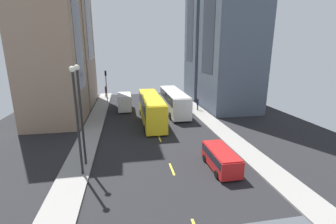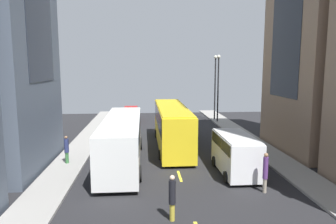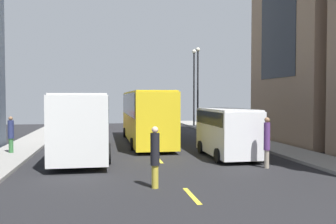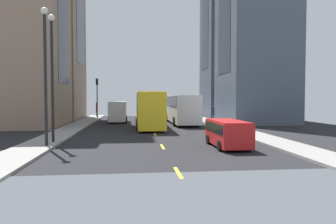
{
  "view_description": "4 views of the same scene",
  "coord_description": "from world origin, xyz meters",
  "px_view_note": "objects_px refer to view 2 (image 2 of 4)",
  "views": [
    {
      "loc": [
        3.44,
        31.24,
        9.5
      ],
      "look_at": [
        -1.75,
        2.54,
        1.81
      ],
      "focal_mm": 25.29,
      "sensor_mm": 36.0,
      "label": 1
    },
    {
      "loc": [
        -2.27,
        -26.14,
        6.98
      ],
      "look_at": [
        0.13,
        4.12,
        2.56
      ],
      "focal_mm": 33.34,
      "sensor_mm": 36.0,
      "label": 2
    },
    {
      "loc": [
        -2.8,
        -25.41,
        3.14
      ],
      "look_at": [
        1.67,
        -0.23,
        2.18
      ],
      "focal_mm": 39.44,
      "sensor_mm": 36.0,
      "label": 3
    },
    {
      "loc": [
        1.81,
        33.86,
        3.03
      ],
      "look_at": [
        -1.55,
        2.86,
        1.68
      ],
      "focal_mm": 34.59,
      "sensor_mm": 36.0,
      "label": 4
    }
  ],
  "objects_px": {
    "city_bus_white": "(122,136)",
    "streetcar_yellow": "(172,123)",
    "car_red_0": "(131,113)",
    "delivery_van_white": "(236,151)",
    "pedestrian_crossing_near": "(172,196)",
    "pedestrian_waiting_curb": "(265,171)",
    "pedestrian_crossing_mid": "(67,149)"
  },
  "relations": [
    {
      "from": "delivery_van_white",
      "to": "car_red_0",
      "type": "bearing_deg",
      "value": 109.8
    },
    {
      "from": "car_red_0",
      "to": "city_bus_white",
      "type": "bearing_deg",
      "value": -89.59
    },
    {
      "from": "pedestrian_crossing_near",
      "to": "pedestrian_waiting_curb",
      "type": "distance_m",
      "value": 6.12
    },
    {
      "from": "car_red_0",
      "to": "streetcar_yellow",
      "type": "bearing_deg",
      "value": -73.55
    },
    {
      "from": "delivery_van_white",
      "to": "car_red_0",
      "type": "xyz_separation_m",
      "value": [
        -7.68,
        21.32,
        -0.54
      ]
    },
    {
      "from": "city_bus_white",
      "to": "pedestrian_crossing_near",
      "type": "distance_m",
      "value": 9.3
    },
    {
      "from": "pedestrian_crossing_mid",
      "to": "delivery_van_white",
      "type": "bearing_deg",
      "value": 134.62
    },
    {
      "from": "streetcar_yellow",
      "to": "car_red_0",
      "type": "height_order",
      "value": "streetcar_yellow"
    },
    {
      "from": "city_bus_white",
      "to": "car_red_0",
      "type": "relative_size",
      "value": 2.62
    },
    {
      "from": "delivery_van_white",
      "to": "pedestrian_crossing_mid",
      "type": "xyz_separation_m",
      "value": [
        -11.47,
        2.69,
        -0.3
      ]
    },
    {
      "from": "city_bus_white",
      "to": "car_red_0",
      "type": "xyz_separation_m",
      "value": [
        -0.13,
        18.5,
        -1.04
      ]
    },
    {
      "from": "streetcar_yellow",
      "to": "pedestrian_crossing_near",
      "type": "relative_size",
      "value": 5.68
    },
    {
      "from": "city_bus_white",
      "to": "pedestrian_crossing_near",
      "type": "xyz_separation_m",
      "value": [
        2.82,
        -8.82,
        -0.85
      ]
    },
    {
      "from": "pedestrian_crossing_mid",
      "to": "pedestrian_waiting_curb",
      "type": "bearing_deg",
      "value": 121.94
    },
    {
      "from": "streetcar_yellow",
      "to": "delivery_van_white",
      "type": "bearing_deg",
      "value": -64.08
    },
    {
      "from": "city_bus_white",
      "to": "streetcar_yellow",
      "type": "xyz_separation_m",
      "value": [
        4.02,
        4.43,
        0.11
      ]
    },
    {
      "from": "car_red_0",
      "to": "pedestrian_crossing_near",
      "type": "distance_m",
      "value": 27.48
    },
    {
      "from": "streetcar_yellow",
      "to": "car_red_0",
      "type": "bearing_deg",
      "value": 106.45
    },
    {
      "from": "car_red_0",
      "to": "pedestrian_crossing_near",
      "type": "xyz_separation_m",
      "value": [
        2.96,
        -27.32,
        0.19
      ]
    },
    {
      "from": "pedestrian_crossing_near",
      "to": "pedestrian_crossing_mid",
      "type": "xyz_separation_m",
      "value": [
        -6.75,
        8.69,
        0.05
      ]
    },
    {
      "from": "car_red_0",
      "to": "pedestrian_crossing_mid",
      "type": "height_order",
      "value": "pedestrian_crossing_mid"
    },
    {
      "from": "pedestrian_crossing_near",
      "to": "streetcar_yellow",
      "type": "bearing_deg",
      "value": -59.35
    },
    {
      "from": "city_bus_white",
      "to": "streetcar_yellow",
      "type": "relative_size",
      "value": 0.98
    },
    {
      "from": "city_bus_white",
      "to": "pedestrian_waiting_curb",
      "type": "distance_m",
      "value": 10.28
    },
    {
      "from": "car_red_0",
      "to": "pedestrian_waiting_curb",
      "type": "height_order",
      "value": "pedestrian_waiting_curb"
    },
    {
      "from": "delivery_van_white",
      "to": "car_red_0",
      "type": "relative_size",
      "value": 1.11
    },
    {
      "from": "car_red_0",
      "to": "pedestrian_crossing_mid",
      "type": "xyz_separation_m",
      "value": [
        -3.79,
        -18.63,
        0.24
      ]
    },
    {
      "from": "pedestrian_crossing_near",
      "to": "pedestrian_crossing_mid",
      "type": "height_order",
      "value": "pedestrian_crossing_near"
    },
    {
      "from": "delivery_van_white",
      "to": "pedestrian_crossing_mid",
      "type": "height_order",
      "value": "delivery_van_white"
    },
    {
      "from": "pedestrian_crossing_near",
      "to": "city_bus_white",
      "type": "bearing_deg",
      "value": -36.43
    },
    {
      "from": "streetcar_yellow",
      "to": "pedestrian_waiting_curb",
      "type": "height_order",
      "value": "streetcar_yellow"
    },
    {
      "from": "pedestrian_crossing_mid",
      "to": "pedestrian_waiting_curb",
      "type": "height_order",
      "value": "pedestrian_waiting_curb"
    }
  ]
}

